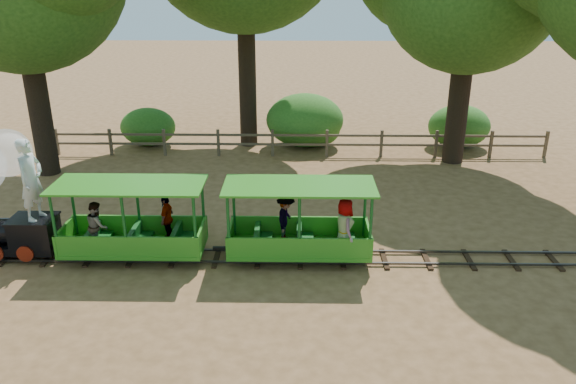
{
  "coord_description": "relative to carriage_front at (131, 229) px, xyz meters",
  "views": [
    {
      "loc": [
        -0.08,
        -11.84,
        6.4
      ],
      "look_at": [
        -0.3,
        0.5,
        1.53
      ],
      "focal_mm": 35.0,
      "sensor_mm": 36.0,
      "label": 1
    }
  ],
  "objects": [
    {
      "name": "ground",
      "position": [
        3.96,
        0.01,
        -0.76
      ],
      "size": [
        90.0,
        90.0,
        0.0
      ],
      "primitive_type": "plane",
      "color": "#A57247",
      "rests_on": "ground"
    },
    {
      "name": "track",
      "position": [
        3.96,
        0.01,
        -0.7
      ],
      "size": [
        22.0,
        1.0,
        0.1
      ],
      "color": "#3F3D3A",
      "rests_on": "ground"
    },
    {
      "name": "carriage_front",
      "position": [
        0.0,
        0.0,
        0.0
      ],
      "size": [
        3.45,
        1.41,
        1.8
      ],
      "color": "#308B1E",
      "rests_on": "track"
    },
    {
      "name": "carriage_rear",
      "position": [
        4.06,
        -0.0,
        0.04
      ],
      "size": [
        3.45,
        1.42,
        1.8
      ],
      "color": "#308B1E",
      "rests_on": "track"
    },
    {
      "name": "fence",
      "position": [
        3.96,
        8.01,
        -0.18
      ],
      "size": [
        18.1,
        0.1,
        1.0
      ],
      "color": "brown",
      "rests_on": "ground"
    },
    {
      "name": "shrub_west",
      "position": [
        -1.95,
        9.31,
        -0.02
      ],
      "size": [
        2.14,
        1.65,
        1.48
      ],
      "primitive_type": "ellipsoid",
      "color": "#2D6B1E",
      "rests_on": "ground"
    },
    {
      "name": "shrub_mid_w",
      "position": [
        4.16,
        9.31,
        0.27
      ],
      "size": [
        2.98,
        2.29,
        2.06
      ],
      "primitive_type": "ellipsoid",
      "color": "#2D6B1E",
      "rests_on": "ground"
    },
    {
      "name": "shrub_mid_e",
      "position": [
        4.56,
        9.31,
        -0.09
      ],
      "size": [
        1.95,
        1.5,
        1.35
      ],
      "primitive_type": "ellipsoid",
      "color": "#2D6B1E",
      "rests_on": "ground"
    },
    {
      "name": "shrub_east",
      "position": [
        10.11,
        9.31,
        0.06
      ],
      "size": [
        2.37,
        1.83,
        1.64
      ],
      "primitive_type": "ellipsoid",
      "color": "#2D6B1E",
      "rests_on": "ground"
    }
  ]
}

